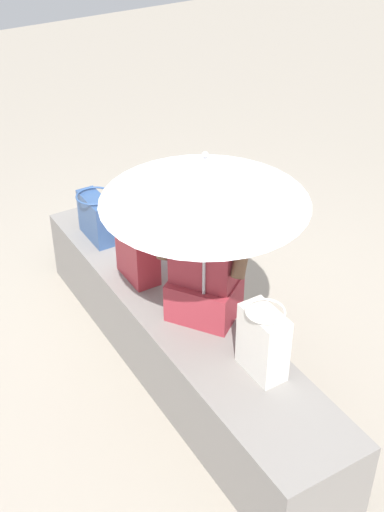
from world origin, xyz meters
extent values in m
plane|color=#9E9384|center=(0.00, 0.00, 0.00)|extent=(14.00, 14.00, 0.00)
cube|color=gray|center=(0.00, 0.00, 0.23)|extent=(2.53, 0.50, 0.46)
cube|color=#992D38|center=(0.11, 0.08, 0.57)|extent=(0.44, 0.43, 0.22)
cube|color=#992D38|center=(0.11, 0.08, 0.92)|extent=(0.38, 0.35, 0.48)
sphere|color=brown|center=(0.11, 0.08, 1.26)|extent=(0.20, 0.20, 0.20)
cylinder|color=brown|center=(0.28, 0.20, 0.95)|extent=(0.17, 0.20, 0.32)
cylinder|color=brown|center=(-0.05, -0.03, 0.95)|extent=(0.17, 0.20, 0.32)
cylinder|color=#B7B7BC|center=(0.21, 0.02, 0.95)|extent=(0.02, 0.02, 0.97)
cone|color=silver|center=(0.21, 0.02, 1.32)|extent=(0.97, 0.97, 0.22)
sphere|color=#B7B7BC|center=(0.21, 0.02, 1.44)|extent=(0.03, 0.03, 0.03)
cube|color=#335184|center=(-0.86, -0.09, 0.60)|extent=(0.30, 0.11, 0.28)
torus|color=#335184|center=(-0.86, -0.09, 0.76)|extent=(0.22, 0.22, 0.01)
cube|color=#B2333D|center=(-0.36, -0.06, 0.62)|extent=(0.27, 0.15, 0.31)
torus|color=#B2333D|center=(-0.36, -0.06, 0.78)|extent=(0.20, 0.20, 0.01)
cube|color=silver|center=(0.62, 0.09, 0.63)|extent=(0.25, 0.13, 0.34)
torus|color=silver|center=(0.62, 0.09, 0.82)|extent=(0.19, 0.19, 0.01)
camera|label=1|loc=(2.53, -1.45, 2.78)|focal=48.65mm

